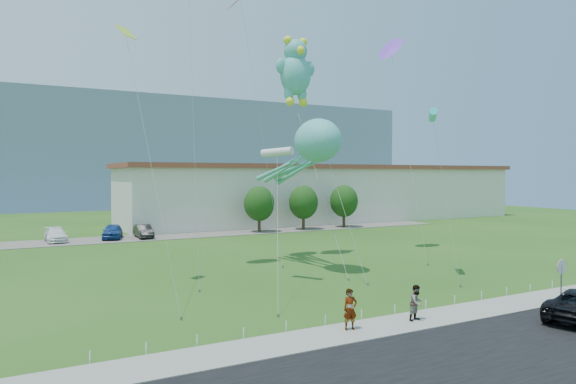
{
  "coord_description": "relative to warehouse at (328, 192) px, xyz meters",
  "views": [
    {
      "loc": [
        -15.25,
        -20.75,
        6.86
      ],
      "look_at": [
        0.03,
        8.0,
        5.73
      ],
      "focal_mm": 32.0,
      "sensor_mm": 36.0,
      "label": 1
    }
  ],
  "objects": [
    {
      "name": "ground",
      "position": [
        -26.0,
        -44.0,
        -4.12
      ],
      "size": [
        160.0,
        160.0,
        0.0
      ],
      "primitive_type": "plane",
      "color": "#1F4F16",
      "rests_on": "ground"
    },
    {
      "name": "road",
      "position": [
        -26.0,
        -52.0,
        -4.09
      ],
      "size": [
        80.0,
        8.0,
        0.06
      ],
      "primitive_type": "cube",
      "color": "black",
      "rests_on": "ground"
    },
    {
      "name": "sidewalk",
      "position": [
        -26.0,
        -46.75,
        -4.07
      ],
      "size": [
        80.0,
        2.5,
        0.1
      ],
      "primitive_type": "cube",
      "color": "gray",
      "rests_on": "ground"
    },
    {
      "name": "parking_strip",
      "position": [
        -26.0,
        -9.0,
        -4.09
      ],
      "size": [
        70.0,
        6.0,
        0.06
      ],
      "primitive_type": "cube",
      "color": "#59544C",
      "rests_on": "ground"
    },
    {
      "name": "hill_ridge",
      "position": [
        -26.0,
        76.0,
        8.38
      ],
      "size": [
        160.0,
        50.0,
        25.0
      ],
      "primitive_type": "cube",
      "color": "slate",
      "rests_on": "ground"
    },
    {
      "name": "warehouse",
      "position": [
        0.0,
        0.0,
        0.0
      ],
      "size": [
        61.0,
        15.0,
        8.2
      ],
      "color": "beige",
      "rests_on": "ground"
    },
    {
      "name": "stop_sign",
      "position": [
        -16.5,
        -48.21,
        -2.26
      ],
      "size": [
        0.8,
        0.07,
        2.5
      ],
      "color": "slate",
      "rests_on": "ground"
    },
    {
      "name": "rope_fence",
      "position": [
        -26.0,
        -45.3,
        -3.87
      ],
      "size": [
        26.05,
        0.05,
        0.5
      ],
      "color": "white",
      "rests_on": "ground"
    },
    {
      "name": "tree_near",
      "position": [
        -16.0,
        -10.0,
        -0.74
      ],
      "size": [
        3.6,
        3.6,
        5.47
      ],
      "color": "#3F2B19",
      "rests_on": "ground"
    },
    {
      "name": "tree_mid",
      "position": [
        -10.0,
        -10.0,
        -0.74
      ],
      "size": [
        3.6,
        3.6,
        5.47
      ],
      "color": "#3F2B19",
      "rests_on": "ground"
    },
    {
      "name": "tree_far",
      "position": [
        -4.0,
        -10.0,
        -0.74
      ],
      "size": [
        3.6,
        3.6,
        5.47
      ],
      "color": "#3F2B19",
      "rests_on": "ground"
    },
    {
      "name": "pedestrian_left",
      "position": [
        -28.51,
        -46.53,
        -3.13
      ],
      "size": [
        0.71,
        0.52,
        1.79
      ],
      "primitive_type": "imported",
      "rotation": [
        0.0,
        0.0,
        -0.15
      ],
      "color": "gray",
      "rests_on": "sidewalk"
    },
    {
      "name": "pedestrian_right",
      "position": [
        -24.96,
        -46.8,
        -3.2
      ],
      "size": [
        0.91,
        0.77,
        1.65
      ],
      "primitive_type": "imported",
      "rotation": [
        0.0,
        0.0,
        0.2
      ],
      "color": "gray",
      "rests_on": "sidewalk"
    },
    {
      "name": "parked_car_white",
      "position": [
        -37.81,
        -8.24,
        -3.38
      ],
      "size": [
        2.16,
        4.79,
        1.36
      ],
      "primitive_type": "imported",
      "rotation": [
        0.0,
        0.0,
        0.05
      ],
      "color": "white",
      "rests_on": "parking_strip"
    },
    {
      "name": "parked_car_blue",
      "position": [
        -32.34,
        -8.52,
        -3.29
      ],
      "size": [
        2.92,
        4.86,
        1.55
      ],
      "primitive_type": "imported",
      "rotation": [
        0.0,
        0.0,
        -0.26
      ],
      "color": "navy",
      "rests_on": "parking_strip"
    },
    {
      "name": "parked_car_black",
      "position": [
        -29.25,
        -9.2,
        -3.37
      ],
      "size": [
        1.55,
        4.23,
        1.38
      ],
      "primitive_type": "imported",
      "rotation": [
        0.0,
        0.0,
        -0.02
      ],
      "color": "black",
      "rests_on": "parking_strip"
    },
    {
      "name": "octopus_kite",
      "position": [
        -22.91,
        -33.46,
        4.36
      ],
      "size": [
        2.99,
        11.37,
        10.66
      ],
      "color": "teal",
      "rests_on": "ground"
    },
    {
      "name": "teddy_bear_kite",
      "position": [
        -20.96,
        -27.88,
        11.25
      ],
      "size": [
        3.53,
        10.98,
        18.03
      ],
      "color": "teal",
      "rests_on": "ground"
    },
    {
      "name": "small_kite_orange",
      "position": [
        -25.65,
        -27.8,
        15.82
      ],
      "size": [
        2.59,
        4.63,
        21.18
      ],
      "color": "#D04717",
      "rests_on": "ground"
    },
    {
      "name": "small_kite_cyan",
      "position": [
        -16.98,
        -39.4,
        6.54
      ],
      "size": [
        0.86,
        4.23,
        11.2
      ],
      "color": "#36EBF3",
      "rests_on": "ground"
    },
    {
      "name": "small_kite_white",
      "position": [
        -26.78,
        -36.08,
        4.05
      ],
      "size": [
        3.79,
        8.18,
        8.68
      ],
      "color": "silver",
      "rests_on": "ground"
    },
    {
      "name": "small_kite_yellow",
      "position": [
        -35.19,
        -34.05,
        9.13
      ],
      "size": [
        1.51,
        9.13,
        15.79
      ],
      "color": "#A4CF30",
      "rests_on": "ground"
    },
    {
      "name": "small_kite_purple",
      "position": [
        -11.84,
        -28.86,
        13.42
      ],
      "size": [
        3.14,
        7.88,
        18.68
      ],
      "color": "purple",
      "rests_on": "ground"
    }
  ]
}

